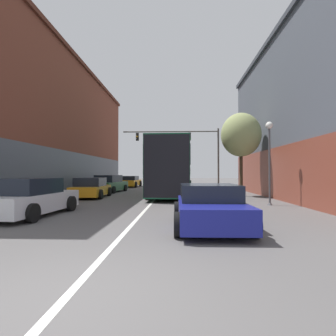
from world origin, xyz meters
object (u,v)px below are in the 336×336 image
parked_car_left_distant (91,188)px  street_tree_near (241,135)px  parked_car_left_far (130,182)px  parked_car_left_near (110,184)px  street_lamp (269,152)px  traffic_signal_gantry (188,144)px  parked_car_left_mid (29,198)px  hatchback_foreground (210,207)px  bus (172,166)px

parked_car_left_distant → street_tree_near: 10.94m
parked_car_left_far → parked_car_left_distant: (-0.18, -13.13, 0.00)m
parked_car_left_near → street_lamp: (10.51, -8.61, 2.03)m
traffic_signal_gantry → parked_car_left_near: bearing=-144.3°
parked_car_left_distant → street_tree_near: bearing=-83.8°
street_lamp → parked_car_left_near: bearing=140.7°
street_lamp → street_tree_near: street_tree_near is taller
parked_car_left_distant → traffic_signal_gantry: traffic_signal_gantry is taller
parked_car_left_distant → traffic_signal_gantry: 12.66m
parked_car_left_mid → traffic_signal_gantry: traffic_signal_gantry is taller
hatchback_foreground → street_lamp: 7.00m
parked_car_left_near → street_tree_near: bearing=-101.1°
parked_car_left_near → parked_car_left_distant: 5.00m
parked_car_left_mid → street_lamp: street_lamp is taller
hatchback_foreground → bus: bearing=6.5°
hatchback_foreground → parked_car_left_distant: size_ratio=0.95×
parked_car_left_far → traffic_signal_gantry: 8.32m
parked_car_left_near → street_tree_near: (10.29, -3.45, 3.63)m
parked_car_left_distant → traffic_signal_gantry: bearing=-36.7°
parked_car_left_near → hatchback_foreground: bearing=-146.9°
traffic_signal_gantry → street_tree_near: 9.06m
hatchback_foreground → parked_car_left_distant: (-6.72, 9.18, 0.01)m
street_lamp → street_tree_near: 5.41m
street_lamp → parked_car_left_mid: bearing=-159.9°
bus → hatchback_foreground: 11.50m
hatchback_foreground → street_tree_near: (3.47, 10.73, 3.69)m
bus → traffic_signal_gantry: size_ratio=1.07×
parked_car_left_mid → street_tree_near: (10.05, 8.93, 3.63)m
parked_car_left_mid → street_lamp: size_ratio=1.04×
traffic_signal_gantry → street_tree_near: (3.43, -8.39, -0.29)m
parked_car_left_near → parked_car_left_distant: (0.11, -5.00, -0.05)m
parked_car_left_near → traffic_signal_gantry: traffic_signal_gantry is taller
traffic_signal_gantry → street_lamp: size_ratio=2.35×
bus → parked_car_left_far: 12.22m
parked_car_left_far → traffic_signal_gantry: traffic_signal_gantry is taller
parked_car_left_mid → parked_car_left_far: 20.51m
parked_car_left_far → traffic_signal_gantry: size_ratio=0.44×
hatchback_foreground → parked_car_left_mid: 6.83m
parked_car_left_far → parked_car_left_distant: 13.13m
hatchback_foreground → parked_car_left_far: (-6.54, 22.32, 0.01)m
street_tree_near → hatchback_foreground: bearing=-107.9°
bus → parked_car_left_near: (-5.40, 2.86, -1.43)m
bus → parked_car_left_near: size_ratio=2.21×
bus → parked_car_left_mid: size_ratio=2.41×
parked_car_left_near → bus: bearing=-110.5°
parked_car_left_near → traffic_signal_gantry: size_ratio=0.48×
street_tree_near → parked_car_left_mid: bearing=-138.4°
parked_car_left_near → street_lamp: 13.73m
bus → parked_car_left_mid: bus is taller
parked_car_left_near → parked_car_left_mid: parked_car_left_near is taller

